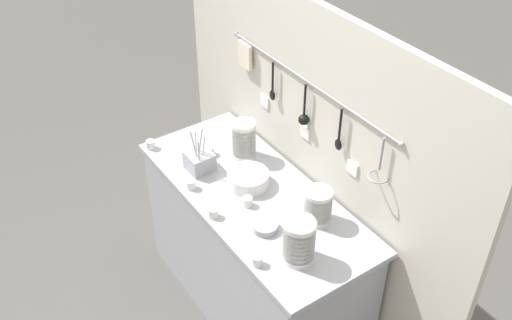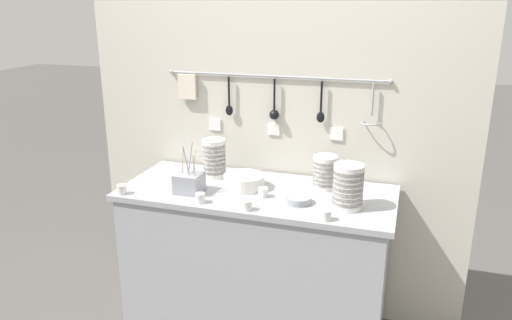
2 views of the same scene
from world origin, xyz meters
The scene contains 15 objects.
ground_plane centered at (0.00, 0.00, 0.00)m, with size 20.00×20.00×0.00m, color #514F4C.
counter centered at (0.00, 0.00, 0.43)m, with size 1.44×0.62×0.87m.
back_wall centered at (0.00, 0.34, 0.92)m, with size 2.24×0.11×1.83m.
bowl_stack_nested_right centered at (-0.30, 0.14, 0.97)m, with size 0.13×0.13×0.22m.
bowl_stack_wide_centre centered at (0.34, 0.15, 0.95)m, with size 0.13×0.13×0.18m.
bowl_stack_back_corner centered at (0.49, -0.09, 0.98)m, with size 0.15×0.15×0.22m.
plate_stack centered at (-0.08, 0.02, 0.90)m, with size 0.22×0.22×0.07m.
steel_mixing_bowl centered at (0.25, -0.10, 0.88)m, with size 0.12×0.12×0.03m.
cutlery_caddy centered at (-0.33, -0.13, 0.92)m, with size 0.13×0.13×0.27m.
cup_mid_row centered at (0.06, -0.08, 0.89)m, with size 0.05×0.05×0.05m.
cup_edge_near centered at (0.41, -0.26, 0.89)m, with size 0.05×0.05×0.05m.
cup_front_left centered at (0.03, -0.26, 0.89)m, with size 0.05×0.05×0.05m.
cup_front_right centered at (-0.42, -0.01, 0.89)m, with size 0.05×0.05×0.05m.
cup_back_left centered at (-0.66, -0.26, 0.89)m, with size 0.05×0.05×0.05m.
cup_centre centered at (-0.22, -0.25, 0.89)m, with size 0.05×0.05×0.05m.
Camera 1 is at (1.93, -1.31, 2.88)m, focal length 42.00 mm.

